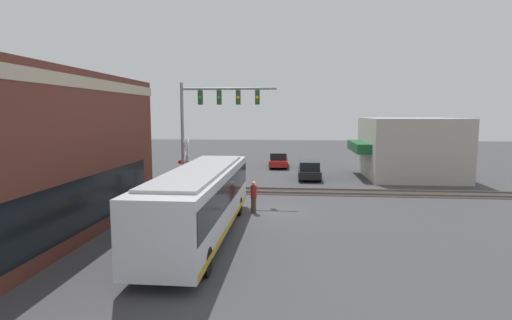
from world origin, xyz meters
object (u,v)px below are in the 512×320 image
at_px(parked_car_red, 279,160).
at_px(city_bus, 201,199).
at_px(crossing_signal, 187,162).
at_px(pedestrian_at_crossing, 198,185).
at_px(parked_car_black, 309,171).
at_px(pedestrian_near_bus, 254,197).

bearing_deg(parked_car_red, city_bus, 173.68).
xyz_separation_m(city_bus, crossing_signal, (8.46, 2.91, 0.58)).
bearing_deg(pedestrian_at_crossing, city_bus, -165.30).
relative_size(crossing_signal, parked_car_black, 0.87).
distance_m(city_bus, pedestrian_near_bus, 4.97).
bearing_deg(parked_car_black, parked_car_red, 21.18).
bearing_deg(parked_car_black, pedestrian_at_crossing, 138.48).
bearing_deg(city_bus, pedestrian_at_crossing, 14.70).
bearing_deg(pedestrian_at_crossing, parked_car_black, -41.52).
bearing_deg(city_bus, pedestrian_near_bus, -22.78).
relative_size(parked_car_black, pedestrian_near_bus, 2.48).
height_order(crossing_signal, parked_car_black, crossing_signal).
relative_size(city_bus, pedestrian_at_crossing, 7.12).
height_order(parked_car_red, pedestrian_near_bus, pedestrian_near_bus).
height_order(crossing_signal, parked_car_red, crossing_signal).
xyz_separation_m(city_bus, parked_car_red, (23.48, -2.60, -1.00)).
xyz_separation_m(parked_car_red, pedestrian_near_bus, (-18.96, 0.70, 0.18)).
bearing_deg(parked_car_red, parked_car_black, -158.82).
bearing_deg(pedestrian_at_crossing, crossing_signal, 54.04).
xyz_separation_m(parked_car_black, pedestrian_near_bus, (-11.74, 3.50, 0.19)).
distance_m(crossing_signal, parked_car_black, 11.51).
height_order(city_bus, pedestrian_at_crossing, city_bus).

